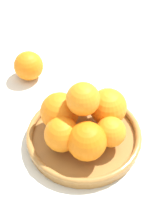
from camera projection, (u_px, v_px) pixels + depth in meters
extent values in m
plane|color=silver|center=(84.00, 141.00, 0.83)|extent=(4.00, 4.00, 0.00)
cylinder|color=#A57238|center=(84.00, 139.00, 0.83)|extent=(0.25, 0.25, 0.02)
torus|color=#A57238|center=(84.00, 134.00, 0.82)|extent=(0.25, 0.25, 0.01)
sphere|color=orange|center=(111.00, 132.00, 0.77)|extent=(0.06, 0.06, 0.06)
sphere|color=orange|center=(108.00, 107.00, 0.81)|extent=(0.08, 0.08, 0.08)
sphere|color=orange|center=(82.00, 102.00, 0.83)|extent=(0.07, 0.07, 0.07)
sphere|color=orange|center=(60.00, 112.00, 0.80)|extent=(0.08, 0.08, 0.08)
sphere|color=orange|center=(62.00, 134.00, 0.76)|extent=(0.07, 0.07, 0.07)
sphere|color=orange|center=(87.00, 141.00, 0.74)|extent=(0.08, 0.08, 0.08)
sphere|color=orange|center=(82.00, 99.00, 0.75)|extent=(0.07, 0.07, 0.07)
sphere|color=orange|center=(29.00, 66.00, 0.95)|extent=(0.08, 0.08, 0.08)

